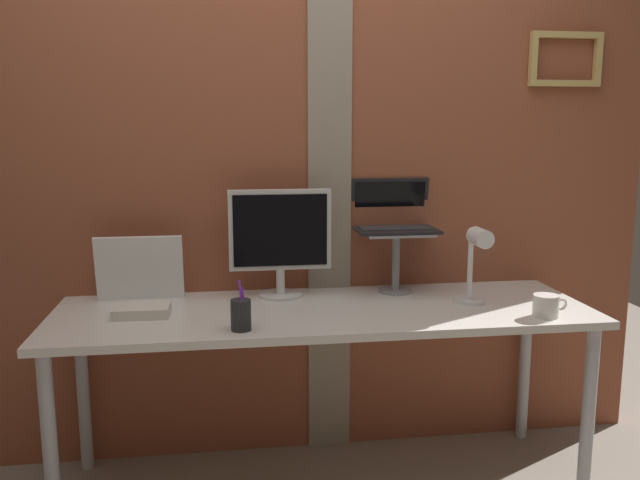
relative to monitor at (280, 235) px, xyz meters
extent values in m
cube|color=brown|center=(0.01, 0.18, 0.32)|extent=(3.26, 0.12, 2.61)
cube|color=gray|center=(0.22, 0.12, 0.32)|extent=(0.18, 0.01, 2.61)
cube|color=tan|center=(1.24, 0.10, 0.82)|extent=(0.32, 0.03, 0.03)
cube|color=tan|center=(1.24, 0.10, 0.62)|extent=(0.32, 0.03, 0.03)
cube|color=tan|center=(1.09, 0.10, 0.72)|extent=(0.03, 0.03, 0.17)
cube|color=tan|center=(1.39, 0.10, 0.72)|extent=(0.03, 0.03, 0.17)
cube|color=silver|center=(0.15, -0.21, -0.27)|extent=(2.05, 0.65, 0.03)
cylinder|color=#B2B2B7|center=(-0.82, -0.47, -0.63)|extent=(0.05, 0.05, 0.70)
cylinder|color=#B2B2B7|center=(1.11, -0.47, -0.63)|extent=(0.05, 0.05, 0.70)
cylinder|color=#B2B2B7|center=(-0.82, 0.06, -0.63)|extent=(0.05, 0.05, 0.70)
cylinder|color=#B2B2B7|center=(1.11, 0.06, -0.63)|extent=(0.05, 0.05, 0.70)
cylinder|color=silver|center=(0.00, 0.00, -0.25)|extent=(0.18, 0.18, 0.01)
cylinder|color=silver|center=(0.00, 0.00, -0.19)|extent=(0.04, 0.04, 0.10)
cube|color=silver|center=(0.00, 0.00, 0.02)|extent=(0.41, 0.04, 0.33)
cube|color=black|center=(0.00, -0.02, 0.02)|extent=(0.38, 0.00, 0.29)
cylinder|color=gray|center=(0.49, 0.00, -0.25)|extent=(0.14, 0.14, 0.01)
cylinder|color=gray|center=(0.49, 0.00, -0.12)|extent=(0.03, 0.03, 0.24)
cube|color=gray|center=(0.49, 0.00, 0.00)|extent=(0.28, 0.22, 0.01)
cube|color=black|center=(0.49, 0.00, 0.01)|extent=(0.34, 0.21, 0.01)
cube|color=#2D2D30|center=(0.49, 0.02, 0.02)|extent=(0.30, 0.12, 0.00)
cube|color=black|center=(0.49, 0.13, 0.12)|extent=(0.34, 0.04, 0.20)
cube|color=black|center=(0.49, 0.12, 0.12)|extent=(0.31, 0.03, 0.17)
cube|color=white|center=(-0.56, 0.02, -0.12)|extent=(0.34, 0.06, 0.26)
cylinder|color=white|center=(0.73, -0.21, -0.25)|extent=(0.12, 0.12, 0.02)
cylinder|color=white|center=(0.73, -0.21, -0.10)|extent=(0.02, 0.02, 0.28)
cylinder|color=white|center=(0.73, -0.30, 0.02)|extent=(0.07, 0.11, 0.07)
cylinder|color=#262628|center=(-0.17, -0.43, -0.20)|extent=(0.07, 0.07, 0.11)
cylinder|color=purple|center=(-0.17, -0.43, -0.16)|extent=(0.03, 0.04, 0.16)
cylinder|color=purple|center=(-0.16, -0.43, -0.18)|extent=(0.02, 0.03, 0.14)
cylinder|color=silver|center=(0.94, -0.43, -0.21)|extent=(0.09, 0.09, 0.08)
torus|color=silver|center=(1.00, -0.43, -0.21)|extent=(0.05, 0.01, 0.05)
cube|color=silver|center=(-0.53, -0.21, -0.24)|extent=(0.20, 0.15, 0.04)
camera|label=1|loc=(-0.22, -2.64, 0.44)|focal=37.17mm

